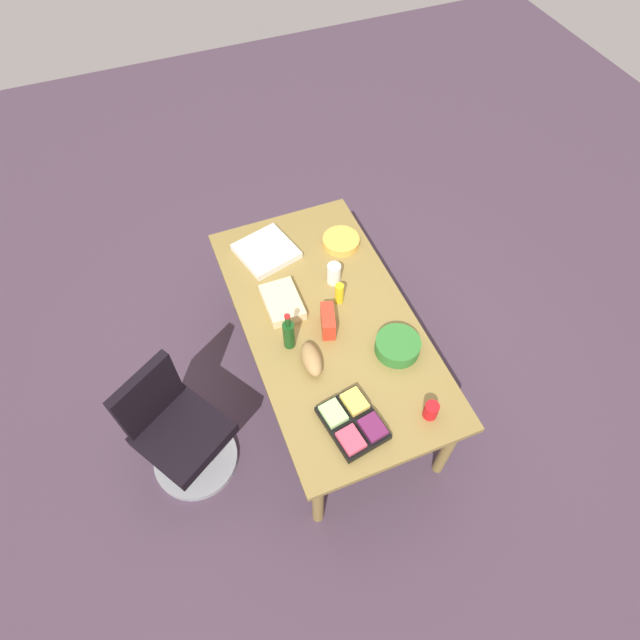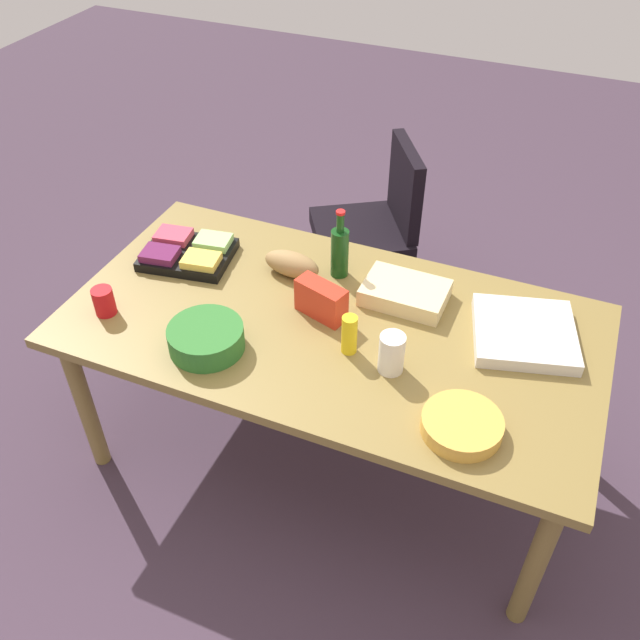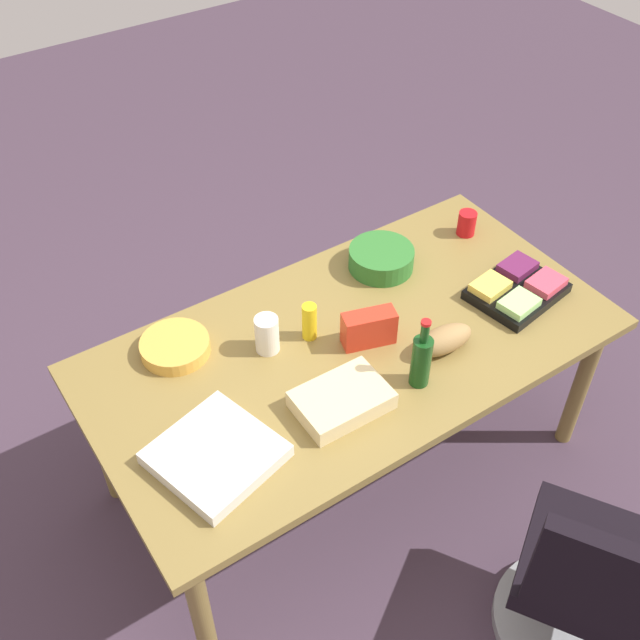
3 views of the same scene
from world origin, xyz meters
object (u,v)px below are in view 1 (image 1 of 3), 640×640
object	(u,v)px
bread_loaf	(311,359)
office_chair	(180,435)
pizza_box	(266,251)
mayo_jar	(334,274)
conference_table	(328,326)
wine_bottle	(289,334)
chip_bowl	(341,241)
salad_bowl	(398,346)
mustard_bottle	(339,293)
red_solo_cup	(431,411)
chip_bag_red	(328,321)
sheet_cake	(282,302)
fruit_platter	(353,422)

from	to	relation	value
bread_loaf	office_chair	bearing A→B (deg)	-92.91
pizza_box	mayo_jar	xyz separation A→B (m)	(0.40, 0.34, 0.05)
conference_table	pizza_box	xyz separation A→B (m)	(-0.68, -0.19, 0.10)
wine_bottle	chip_bowl	xyz separation A→B (m)	(-0.66, 0.62, -0.09)
salad_bowl	office_chair	bearing A→B (deg)	-95.95
mustard_bottle	bread_loaf	size ratio (longest dim) A/B	0.65
conference_table	mustard_bottle	bearing A→B (deg)	133.86
bread_loaf	red_solo_cup	bearing A→B (deg)	41.78
office_chair	bread_loaf	xyz separation A→B (m)	(0.04, 0.88, 0.46)
office_chair	chip_bowl	size ratio (longest dim) A/B	3.52
wine_bottle	red_solo_cup	xyz separation A→B (m)	(0.73, 0.57, -0.06)
bread_loaf	conference_table	bearing A→B (deg)	140.43
bread_loaf	mustard_bottle	bearing A→B (deg)	138.27
office_chair	mustard_bottle	distance (m)	1.35
mustard_bottle	chip_bag_red	world-z (taller)	mustard_bottle
office_chair	wine_bottle	bearing A→B (deg)	99.41
chip_bag_red	sheet_cake	bearing A→B (deg)	-142.25
pizza_box	red_solo_cup	distance (m)	1.57
sheet_cake	red_solo_cup	distance (m)	1.15
chip_bowl	chip_bag_red	bearing A→B (deg)	-29.47
chip_bag_red	wine_bottle	bearing A→B (deg)	-83.54
bread_loaf	red_solo_cup	size ratio (longest dim) A/B	2.18
pizza_box	office_chair	bearing A→B (deg)	-60.25
chip_bag_red	mayo_jar	world-z (taller)	mayo_jar
conference_table	office_chair	world-z (taller)	office_chair
mustard_bottle	red_solo_cup	xyz separation A→B (m)	(0.93, 0.16, -0.02)
fruit_platter	wine_bottle	bearing A→B (deg)	-166.88
pizza_box	bread_loaf	world-z (taller)	bread_loaf
bread_loaf	red_solo_cup	xyz separation A→B (m)	(0.55, 0.49, 0.01)
mustard_bottle	chip_bag_red	bearing A→B (deg)	-41.01
mustard_bottle	chip_bag_red	distance (m)	0.22
bread_loaf	fruit_platter	bearing A→B (deg)	8.86
bread_loaf	red_solo_cup	distance (m)	0.74
chip_bowl	mustard_bottle	bearing A→B (deg)	-24.40
office_chair	chip_bowl	bearing A→B (deg)	119.13
fruit_platter	red_solo_cup	distance (m)	0.44
mustard_bottle	chip_bag_red	size ratio (longest dim) A/B	0.78
bread_loaf	sheet_cake	bearing A→B (deg)	-177.83
red_solo_cup	chip_bag_red	xyz separation A→B (m)	(-0.76, -0.31, 0.02)
bread_loaf	chip_bag_red	size ratio (longest dim) A/B	1.20
chip_bowl	bread_loaf	bearing A→B (deg)	-33.04
sheet_cake	wine_bottle	bearing A→B (deg)	-11.05
conference_table	red_solo_cup	xyz separation A→B (m)	(0.81, 0.28, 0.13)
conference_table	chip_bowl	world-z (taller)	chip_bowl
sheet_cake	red_solo_cup	bearing A→B (deg)	26.52
sheet_cake	conference_table	bearing A→B (deg)	47.68
chip_bowl	mayo_jar	distance (m)	0.35
conference_table	pizza_box	bearing A→B (deg)	-164.50
conference_table	mayo_jar	xyz separation A→B (m)	(-0.28, 0.15, 0.15)
fruit_platter	wine_bottle	distance (m)	0.65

